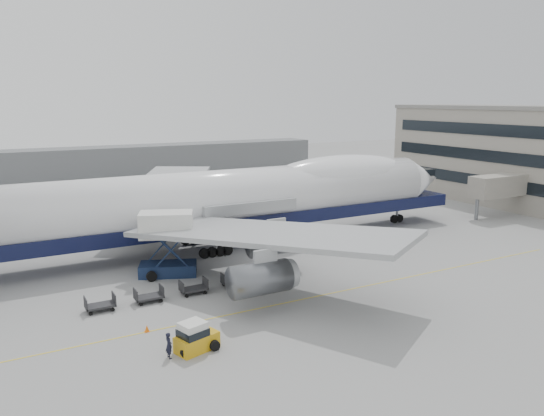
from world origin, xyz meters
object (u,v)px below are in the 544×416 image
airliner (235,198)px  ground_worker (169,345)px  catering_truck (167,240)px  baggage_tug (195,338)px

airliner → ground_worker: 27.64m
catering_truck → ground_worker: size_ratio=3.50×
airliner → baggage_tug: airliner is taller
airliner → baggage_tug: bearing=-120.7°
airliner → ground_worker: size_ratio=37.92×
catering_truck → airliner: bearing=54.5°
ground_worker → airliner: bearing=-40.4°
airliner → ground_worker: airliner is taller
catering_truck → ground_worker: bearing=-85.5°
baggage_tug → ground_worker: (-1.88, -0.17, -0.04)m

